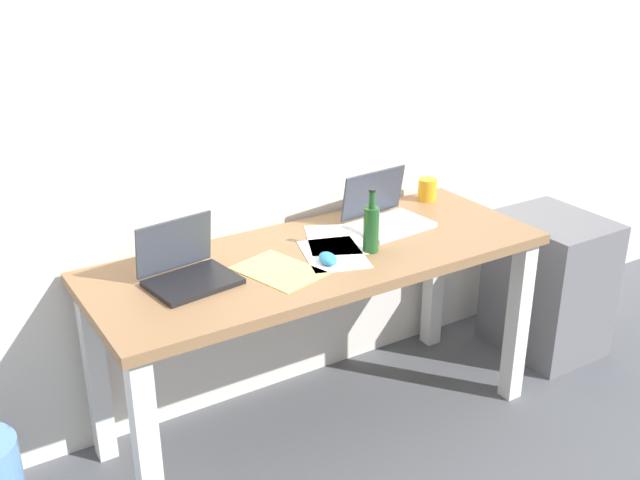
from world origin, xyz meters
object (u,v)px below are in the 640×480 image
object	(u,v)px
computer_mouse	(328,259)
coffee_mug	(427,190)
laptop_left	(187,270)
beer_bottle	(371,228)
filing_cabinet	(548,284)
laptop_right	(385,215)
desk	(320,280)

from	to	relation	value
computer_mouse	coffee_mug	xyz separation A→B (m)	(0.72, 0.32, 0.03)
laptop_left	coffee_mug	world-z (taller)	laptop_left
beer_bottle	filing_cabinet	xyz separation A→B (m)	(1.06, 0.05, -0.53)
coffee_mug	filing_cabinet	world-z (taller)	coffee_mug
laptop_left	filing_cabinet	xyz separation A→B (m)	(1.73, -0.07, -0.48)
laptop_right	desk	bearing A→B (deg)	-165.27
coffee_mug	filing_cabinet	xyz separation A→B (m)	(0.53, -0.27, -0.48)
laptop_left	laptop_right	xyz separation A→B (m)	(0.87, 0.06, 0.00)
filing_cabinet	computer_mouse	bearing A→B (deg)	-177.66
laptop_left	coffee_mug	distance (m)	1.22
laptop_left	computer_mouse	distance (m)	0.50
computer_mouse	laptop_left	bearing A→B (deg)	-179.70
computer_mouse	filing_cabinet	bearing A→B (deg)	17.31
beer_bottle	computer_mouse	bearing A→B (deg)	-178.81
beer_bottle	laptop_right	bearing A→B (deg)	42.49
computer_mouse	coffee_mug	size ratio (longest dim) A/B	1.05
desk	laptop_right	xyz separation A→B (m)	(0.37, 0.10, 0.15)
computer_mouse	beer_bottle	bearing A→B (deg)	16.15
laptop_right	beer_bottle	bearing A→B (deg)	-137.51
filing_cabinet	beer_bottle	bearing A→B (deg)	-177.45
laptop_right	filing_cabinet	size ratio (longest dim) A/B	0.50
filing_cabinet	coffee_mug	bearing A→B (deg)	152.81
beer_bottle	filing_cabinet	bearing A→B (deg)	2.55
laptop_left	beer_bottle	world-z (taller)	beer_bottle
beer_bottle	coffee_mug	bearing A→B (deg)	31.17
coffee_mug	desk	bearing A→B (deg)	-161.47
beer_bottle	coffee_mug	world-z (taller)	beer_bottle
desk	computer_mouse	size ratio (longest dim) A/B	17.07
coffee_mug	filing_cabinet	size ratio (longest dim) A/B	0.15
coffee_mug	beer_bottle	bearing A→B (deg)	-148.83
computer_mouse	coffee_mug	distance (m)	0.79
beer_bottle	computer_mouse	distance (m)	0.20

